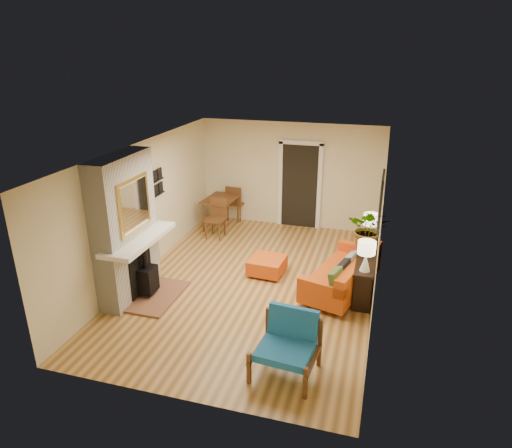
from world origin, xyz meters
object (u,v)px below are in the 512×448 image
Objects in this scene: lamp_near at (366,252)px; sofa at (345,274)px; lamp_far at (371,224)px; houseplant at (369,229)px; dining_table at (224,204)px; console_table at (366,261)px; ottoman at (267,265)px; blue_chair at (288,340)px.

sofa is at bearing 123.30° from lamp_near.
lamp_near is 1.38m from lamp_far.
houseplant is (0.34, 0.38, 0.79)m from sofa.
dining_table is 2.16× the size of houseplant.
lamp_far is 0.66× the size of houseplant.
console_table is (3.60, -2.20, -0.04)m from dining_table.
console_table is 3.43× the size of lamp_near.
dining_table is at bearing 143.82° from sofa.
dining_table reaches higher than sofa.
lamp_near is (1.91, -0.77, 0.87)m from ottoman.
sofa is at bearing -112.04° from lamp_far.
lamp_near is at bearing -89.37° from houseplant.
lamp_far is at bearing -22.98° from dining_table.
houseplant is (-0.01, 0.91, 0.07)m from lamp_near.
sofa is 3.99× the size of lamp_far.
lamp_far is at bearing 75.03° from blue_chair.
lamp_far is at bearing 90.00° from lamp_near.
lamp_near is at bearing -38.92° from dining_table.
ottoman is 2.12m from houseplant.
lamp_near reaches higher than dining_table.
console_table reaches higher than ottoman.
dining_table is (-1.69, 2.13, 0.42)m from ottoman.
lamp_far is (0.00, 1.38, 0.00)m from lamp_near.
ottoman is 2.75m from dining_table.
sofa is 3.99× the size of lamp_near.
ottoman is 2.91m from blue_chair.
houseplant is (-0.01, -0.47, 0.07)m from lamp_far.
lamp_near is at bearing -56.70° from sofa.
houseplant is (0.88, 2.85, 0.66)m from blue_chair.
houseplant reaches higher than blue_chair.
ottoman is at bearing -51.66° from dining_table.
houseplant is at bearing 48.64° from sofa.
houseplant reaches higher than sofa.
blue_chair is at bearing -114.58° from lamp_near.
sofa is 3.02× the size of ottoman.
sofa reaches higher than console_table.
lamp_near and lamp_far have the same top height.
console_table is at bearing -90.00° from lamp_far.
sofa is at bearing -131.36° from houseplant.
houseplant reaches higher than dining_table.
ottoman is 1.32× the size of lamp_far.
lamp_far is (1.91, 0.61, 0.87)m from ottoman.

